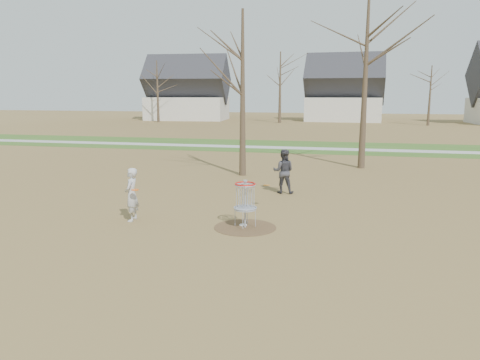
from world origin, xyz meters
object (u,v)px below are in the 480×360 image
at_px(disc_grounded, 243,225).
at_px(disc_golf_basket, 245,197).
at_px(player_throwing, 283,171).
at_px(player_standing, 132,195).

relative_size(disc_grounded, disc_golf_basket, 0.16).
distance_m(disc_grounded, disc_golf_basket, 0.92).
relative_size(player_throwing, disc_golf_basket, 1.26).
height_order(player_standing, player_throwing, player_throwing).
bearing_deg(player_standing, disc_grounded, 86.99).
distance_m(player_standing, player_throwing, 6.35).
bearing_deg(disc_golf_basket, player_standing, -179.15).
height_order(player_standing, disc_golf_basket, player_standing).
xyz_separation_m(disc_grounded, disc_golf_basket, (0.10, -0.18, 0.89)).
height_order(player_throwing, disc_golf_basket, player_throwing).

